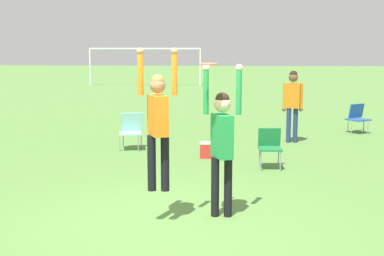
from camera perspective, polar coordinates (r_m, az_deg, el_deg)
name	(u,v)px	position (r m, az deg, el deg)	size (l,w,h in m)	color
ground_plane	(174,224)	(7.71, -1.92, -10.16)	(120.00, 120.00, 0.00)	#56843D
person_jumping	(158,117)	(7.40, -3.66, 1.19)	(0.57, 0.46, 2.00)	black
person_defending	(222,136)	(7.74, 3.22, -0.90)	(0.57, 0.47, 2.24)	black
frisbee	(208,64)	(7.36, 1.75, 6.84)	(0.24, 0.24, 0.02)	#E04C23
camping_chair_1	(270,144)	(11.09, 8.29, -1.74)	(0.48, 0.51, 0.82)	gray
camping_chair_2	(131,129)	(13.09, -6.51, -0.07)	(0.61, 0.65, 0.88)	gray
camping_chair_3	(357,116)	(16.18, 17.23, 1.21)	(0.74, 0.81, 0.83)	gray
person_spectator_near	(293,99)	(14.04, 10.69, 3.07)	(0.54, 0.32, 1.87)	navy
cooler_box	(209,150)	(12.04, 1.79, -2.36)	(0.39, 0.29, 0.35)	red
soccer_goal	(145,56)	(33.99, -5.06, 7.64)	(7.10, 0.10, 2.35)	white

